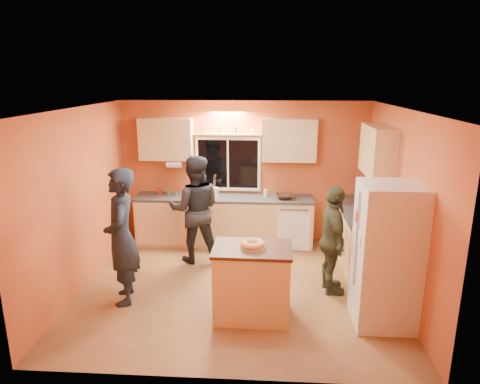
# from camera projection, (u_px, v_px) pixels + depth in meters

# --- Properties ---
(ground) EXTENTS (4.50, 4.50, 0.00)m
(ground) POSITION_uv_depth(u_px,v_px,m) (237.00, 287.00, 6.33)
(ground) COLOR brown
(ground) RESTS_ON ground
(room_shell) EXTENTS (4.54, 4.04, 2.61)m
(room_shell) POSITION_uv_depth(u_px,v_px,m) (247.00, 174.00, 6.30)
(room_shell) COLOR #C86A33
(room_shell) RESTS_ON ground
(back_counter) EXTENTS (4.23, 0.62, 0.90)m
(back_counter) POSITION_uv_depth(u_px,v_px,m) (244.00, 221.00, 7.85)
(back_counter) COLOR #DCB373
(back_counter) RESTS_ON ground
(right_counter) EXTENTS (0.62, 1.84, 0.90)m
(right_counter) POSITION_uv_depth(u_px,v_px,m) (365.00, 249.00, 6.57)
(right_counter) COLOR #DCB373
(right_counter) RESTS_ON ground
(refrigerator) EXTENTS (0.72, 0.70, 1.80)m
(refrigerator) POSITION_uv_depth(u_px,v_px,m) (387.00, 256.00, 5.21)
(refrigerator) COLOR silver
(refrigerator) RESTS_ON ground
(island) EXTENTS (1.00, 0.69, 0.95)m
(island) POSITION_uv_depth(u_px,v_px,m) (252.00, 282.00, 5.44)
(island) COLOR #DCB373
(island) RESTS_ON ground
(bundt_pastry) EXTENTS (0.31, 0.31, 0.09)m
(bundt_pastry) POSITION_uv_depth(u_px,v_px,m) (252.00, 244.00, 5.31)
(bundt_pastry) COLOR tan
(bundt_pastry) RESTS_ON island
(person_left) EXTENTS (0.62, 0.78, 1.87)m
(person_left) POSITION_uv_depth(u_px,v_px,m) (121.00, 237.00, 5.72)
(person_left) COLOR black
(person_left) RESTS_ON ground
(person_center) EXTENTS (0.94, 0.78, 1.79)m
(person_center) POSITION_uv_depth(u_px,v_px,m) (195.00, 209.00, 7.03)
(person_center) COLOR black
(person_center) RESTS_ON ground
(person_right) EXTENTS (0.46, 0.95, 1.57)m
(person_right) POSITION_uv_depth(u_px,v_px,m) (333.00, 241.00, 6.00)
(person_right) COLOR #2F3421
(person_right) RESTS_ON ground
(mixing_bowl) EXTENTS (0.35, 0.35, 0.08)m
(mixing_bowl) POSITION_uv_depth(u_px,v_px,m) (285.00, 196.00, 7.64)
(mixing_bowl) COLOR black
(mixing_bowl) RESTS_ON back_counter
(utensil_crock) EXTENTS (0.14, 0.14, 0.17)m
(utensil_crock) POSITION_uv_depth(u_px,v_px,m) (215.00, 192.00, 7.73)
(utensil_crock) COLOR beige
(utensil_crock) RESTS_ON back_counter
(potted_plant) EXTENTS (0.29, 0.26, 0.32)m
(potted_plant) POSITION_uv_depth(u_px,v_px,m) (380.00, 223.00, 5.90)
(potted_plant) COLOR gray
(potted_plant) RESTS_ON right_counter
(red_box) EXTENTS (0.18, 0.15, 0.07)m
(red_box) POSITION_uv_depth(u_px,v_px,m) (374.00, 221.00, 6.34)
(red_box) COLOR #B5281B
(red_box) RESTS_ON right_counter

